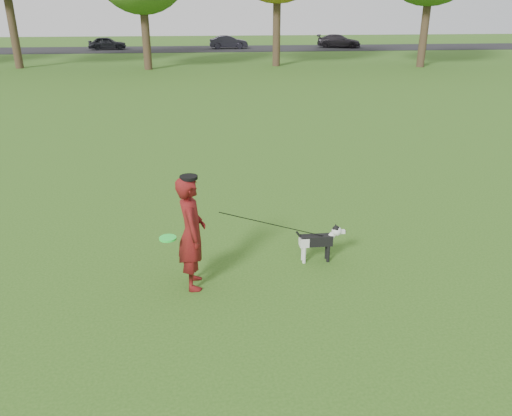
{
  "coord_description": "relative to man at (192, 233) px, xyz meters",
  "views": [
    {
      "loc": [
        -0.89,
        -6.32,
        3.7
      ],
      "look_at": [
        -0.16,
        0.34,
        0.95
      ],
      "focal_mm": 35.0,
      "sensor_mm": 36.0,
      "label": 1
    }
  ],
  "objects": [
    {
      "name": "road",
      "position": [
        1.09,
        40.12,
        -0.8
      ],
      "size": [
        120.0,
        7.0,
        0.02
      ],
      "primitive_type": "cube",
      "color": "black",
      "rests_on": "ground"
    },
    {
      "name": "man_held_items",
      "position": [
        1.2,
        0.23,
        -0.05
      ],
      "size": [
        2.46,
        0.76,
        1.23
      ],
      "color": "#1FF83E",
      "rests_on": "ground"
    },
    {
      "name": "man",
      "position": [
        0.0,
        0.0,
        0.0
      ],
      "size": [
        0.43,
        0.62,
        1.62
      ],
      "primitive_type": "imported",
      "rotation": [
        0.0,
        0.0,
        1.65
      ],
      "color": "#590C12",
      "rests_on": "ground"
    },
    {
      "name": "car_right",
      "position": [
        12.8,
        40.12,
        -0.22
      ],
      "size": [
        4.2,
        2.65,
        1.13
      ],
      "primitive_type": "imported",
      "rotation": [
        0.0,
        0.0,
        1.28
      ],
      "color": "black",
      "rests_on": "road"
    },
    {
      "name": "car_mid",
      "position": [
        2.82,
        40.12,
        -0.24
      ],
      "size": [
        3.36,
        1.24,
        1.1
      ],
      "primitive_type": "imported",
      "rotation": [
        0.0,
        0.0,
        1.59
      ],
      "color": "black",
      "rests_on": "road"
    },
    {
      "name": "ground",
      "position": [
        1.09,
        0.12,
        -0.81
      ],
      "size": [
        120.0,
        120.0,
        0.0
      ],
      "primitive_type": "plane",
      "color": "#285116",
      "rests_on": "ground"
    },
    {
      "name": "dog",
      "position": [
        1.92,
        0.52,
        -0.45
      ],
      "size": [
        0.78,
        0.16,
        0.6
      ],
      "color": "black",
      "rests_on": "ground"
    },
    {
      "name": "car_left",
      "position": [
        -7.67,
        40.12,
        -0.25
      ],
      "size": [
        3.28,
        1.62,
        1.08
      ],
      "primitive_type": "imported",
      "rotation": [
        0.0,
        0.0,
        1.69
      ],
      "color": "black",
      "rests_on": "road"
    }
  ]
}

